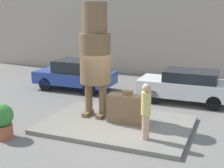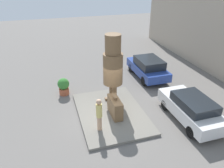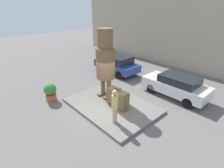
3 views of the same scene
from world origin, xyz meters
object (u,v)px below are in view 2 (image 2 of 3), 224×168
(planter_pot, at_px, (64,86))
(parked_car_blue, at_px, (148,67))
(giant_suitcase, at_px, (115,107))
(parked_car_white, at_px, (191,108))
(statue_figure, at_px, (113,65))
(tourist, at_px, (99,114))

(planter_pot, bearing_deg, parked_car_blue, 96.78)
(giant_suitcase, distance_m, planter_pot, 4.21)
(parked_car_white, relative_size, planter_pot, 3.63)
(statue_figure, bearing_deg, parked_car_white, 51.05)
(statue_figure, distance_m, parked_car_white, 4.87)
(tourist, distance_m, planter_pot, 4.64)
(statue_figure, height_order, parked_car_blue, statue_figure)
(parked_car_blue, height_order, planter_pot, parked_car_blue)
(tourist, xyz_separation_m, parked_car_blue, (-5.18, 5.10, -0.30))
(parked_car_blue, bearing_deg, statue_figure, 127.60)
(statue_figure, xyz_separation_m, giant_suitcase, (1.37, -0.30, -1.94))
(giant_suitcase, height_order, tourist, tourist)
(parked_car_blue, distance_m, parked_car_white, 5.67)
(statue_figure, relative_size, planter_pot, 3.67)
(tourist, xyz_separation_m, parked_car_white, (0.48, 4.95, -0.34))
(parked_car_blue, relative_size, parked_car_white, 0.98)
(statue_figure, bearing_deg, planter_pot, -126.94)
(parked_car_blue, xyz_separation_m, parked_car_white, (5.66, -0.15, -0.05))
(giant_suitcase, bearing_deg, parked_car_white, 68.92)
(tourist, bearing_deg, statue_figure, 148.66)
(parked_car_blue, bearing_deg, giant_suitcase, 136.58)
(tourist, bearing_deg, parked_car_blue, 135.44)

